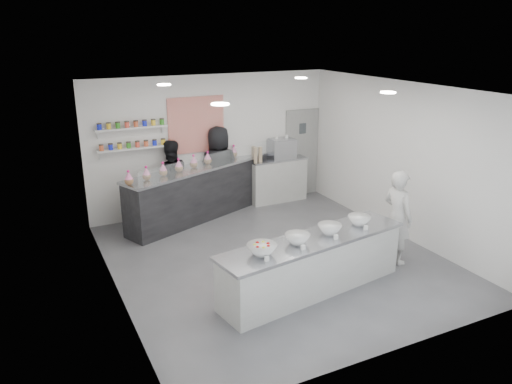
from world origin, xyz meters
The scene contains 26 objects.
floor centered at (0.00, 0.00, 0.00)m, with size 6.00×6.00×0.00m, color #515156.
ceiling centered at (0.00, 0.00, 3.00)m, with size 6.00×6.00×0.00m, color white.
back_wall centered at (0.00, 3.00, 1.50)m, with size 5.50×5.50×0.00m, color white.
left_wall centered at (-2.75, 0.00, 1.50)m, with size 6.00×6.00×0.00m, color white.
right_wall centered at (2.75, 0.00, 1.50)m, with size 6.00×6.00×0.00m, color white.
back_door centered at (2.30, 2.97, 1.05)m, with size 0.88×0.04×2.10m, color gray.
pattern_panel centered at (-0.35, 2.98, 1.95)m, with size 1.25×0.03×1.20m, color red.
jar_shelf_lower centered at (-1.75, 2.90, 1.60)m, with size 1.45×0.22×0.04m, color silver.
jar_shelf_upper centered at (-1.75, 2.90, 2.02)m, with size 1.45×0.22×0.04m, color silver.
preserve_jars centered at (-1.75, 2.88, 1.88)m, with size 1.45×0.10×0.56m, color #E66439, non-canonical shape.
downlight_0 centered at (-1.40, -1.00, 2.98)m, with size 0.24×0.24×0.02m, color white.
downlight_1 centered at (1.40, -1.00, 2.98)m, with size 0.24×0.24×0.02m, color white.
downlight_2 centered at (-1.40, 1.60, 2.98)m, with size 0.24×0.24×0.02m, color white.
downlight_3 centered at (1.40, 1.60, 2.98)m, with size 0.24×0.24×0.02m, color white.
prep_counter centered at (-0.01, -1.22, 0.44)m, with size 3.24×0.74×0.88m, color #B3B4AE.
back_bar centered at (-0.42, 2.57, 0.57)m, with size 3.70×0.68×1.15m, color black.
sneeze_guard centered at (-0.30, 2.27, 1.30)m, with size 3.65×0.02×0.31m, color white.
espresso_ledge centered at (1.55, 2.78, 0.51)m, with size 1.38×0.44×1.03m, color #B3B4AE.
espresso_machine centered at (1.64, 2.78, 1.25)m, with size 0.60×0.41×0.45m, color #93969E.
cup_stacks centered at (1.00, 2.78, 1.20)m, with size 0.24×0.24×0.35m, color gray, non-canonical shape.
prep_bowls centered at (-0.01, -1.22, 0.96)m, with size 2.33×0.48×0.15m, color white, non-canonical shape.
label_cards centered at (-0.08, -1.73, 0.92)m, with size 2.01×0.04×0.07m, color white, non-canonical shape.
cookie_bags centered at (-0.42, 2.57, 1.29)m, with size 3.76×0.16×0.28m, color pink, non-canonical shape.
woman_prep centered at (1.85, -0.97, 0.83)m, with size 0.61×0.40×1.66m, color beige.
staff_left centered at (-1.02, 2.82, 0.85)m, with size 0.83×0.65×1.71m, color black.
staff_right centered at (0.08, 2.82, 0.96)m, with size 0.93×0.61×1.91m, color black.
Camera 1 is at (-3.87, -7.09, 3.93)m, focal length 35.00 mm.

